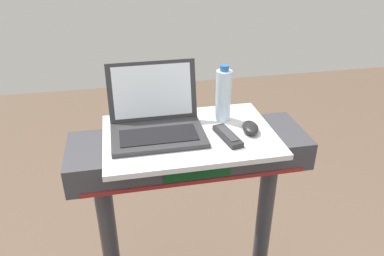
# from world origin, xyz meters

# --- Properties ---
(desk_board) EXTENTS (0.63, 0.43, 0.02)m
(desk_board) POSITION_xyz_m (0.00, 0.70, 1.09)
(desk_board) COLOR silver
(desk_board) RESTS_ON treadmill_base
(laptop) EXTENTS (0.34, 0.28, 0.24)m
(laptop) POSITION_xyz_m (-0.12, 0.74, 1.15)
(laptop) COLOR #2D2D30
(laptop) RESTS_ON desk_board
(computer_mouse) EXTENTS (0.08, 0.11, 0.03)m
(computer_mouse) POSITION_xyz_m (0.23, 0.67, 1.12)
(computer_mouse) COLOR black
(computer_mouse) RESTS_ON desk_board
(water_bottle) EXTENTS (0.06, 0.06, 0.22)m
(water_bottle) POSITION_xyz_m (0.15, 0.79, 1.21)
(water_bottle) COLOR silver
(water_bottle) RESTS_ON desk_board
(tv_remote) EXTENTS (0.08, 0.17, 0.02)m
(tv_remote) POSITION_xyz_m (0.13, 0.64, 1.11)
(tv_remote) COLOR #232326
(tv_remote) RESTS_ON desk_board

